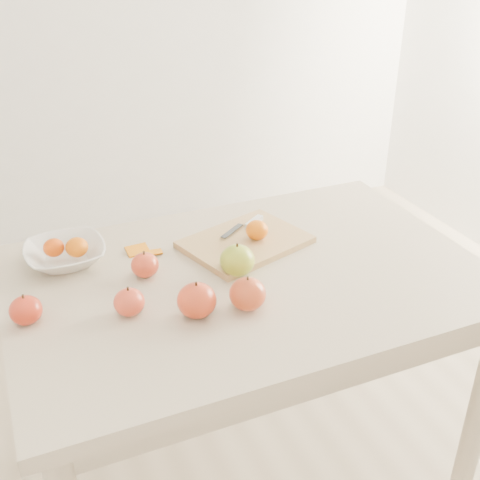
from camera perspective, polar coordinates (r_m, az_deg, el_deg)
name	(u,v)px	position (r m, az deg, el deg)	size (l,w,h in m)	color
ground	(246,475)	(2.04, 0.60, -21.37)	(3.50, 3.50, 0.00)	#C6B293
table	(247,304)	(1.59, 0.71, -6.13)	(1.20, 0.80, 0.75)	#C0AD91
cutting_board	(245,242)	(1.66, 0.51, -0.20)	(0.32, 0.24, 0.02)	tan
board_tangerine	(257,230)	(1.65, 1.61, 0.95)	(0.06, 0.06, 0.05)	#D86507
fruit_bowl	(65,254)	(1.63, -16.23, -1.32)	(0.21, 0.21, 0.05)	white
bowl_tangerine_near	(54,248)	(1.63, -17.25, -0.68)	(0.05, 0.05, 0.05)	#D13A07
bowl_tangerine_far	(77,247)	(1.61, -15.22, -0.66)	(0.06, 0.06, 0.05)	#E06307
orange_peel_a	(138,252)	(1.65, -9.69, -1.08)	(0.06, 0.04, 0.00)	orange
orange_peel_b	(154,253)	(1.64, -8.18, -1.23)	(0.04, 0.04, 0.00)	orange
paring_knife	(250,223)	(1.73, 0.99, 1.59)	(0.16, 0.09, 0.01)	white
apple_green	(237,260)	(1.51, -0.27, -1.95)	(0.09, 0.09, 0.08)	#7A9F1B
apple_red_c	(197,300)	(1.37, -4.12, -5.73)	(0.09, 0.09, 0.08)	maroon
apple_red_d	(26,310)	(1.43, -19.65, -6.29)	(0.07, 0.07, 0.07)	maroon
apple_red_a	(145,265)	(1.53, -9.01, -2.36)	(0.07, 0.07, 0.06)	#A41311
apple_red_e	(248,294)	(1.39, 0.72, -5.13)	(0.09, 0.09, 0.08)	maroon
apple_red_b	(129,302)	(1.39, -10.46, -5.81)	(0.07, 0.07, 0.06)	#A41920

